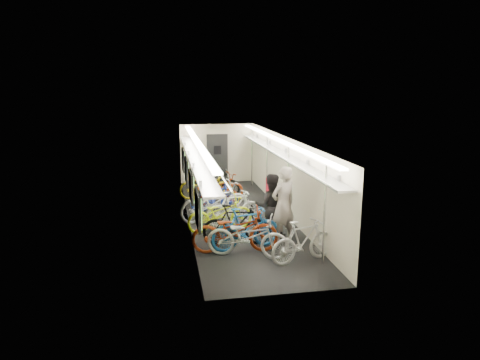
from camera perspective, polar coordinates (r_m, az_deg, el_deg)
name	(u,v)px	position (r m, az deg, el deg)	size (l,w,h in m)	color
train_car_shell	(223,160)	(13.27, -2.34, 2.69)	(10.00, 10.00, 10.00)	black
bicycle_0	(248,237)	(9.92, 1.02, -7.54)	(0.67, 1.93, 1.01)	#A5A6AA
bicycle_1	(246,228)	(10.38, 0.81, -6.45)	(0.50, 1.78, 1.07)	#1A589D
bicycle_2	(235,231)	(10.20, -0.66, -6.76)	(0.72, 2.06, 1.08)	maroon
bicycle_3	(237,225)	(10.68, -0.42, -5.98)	(0.49, 1.73, 1.04)	black
bicycle_4	(220,214)	(11.71, -2.66, -4.51)	(0.65, 1.85, 0.97)	#E4F817
bicycle_5	(234,208)	(12.16, -0.80, -3.77)	(0.47, 1.68, 1.01)	white
bicycle_6	(215,201)	(12.62, -3.41, -2.87)	(0.76, 2.18, 1.14)	#BCBBC0
bicycle_7	(215,198)	(13.45, -3.35, -2.38)	(0.44, 1.55, 0.93)	#1A2F9C
bicycle_8	(217,189)	(14.33, -3.06, -1.23)	(0.69, 1.98, 1.04)	#9D3711
bicycle_9	(216,183)	(15.20, -3.28, -0.42)	(0.49, 1.75, 1.05)	black
bicycle_10	(206,185)	(15.02, -4.55, -0.72)	(0.65, 1.87, 0.98)	gold
bicycle_11	(303,241)	(9.78, 8.40, -8.03)	(0.47, 1.65, 0.99)	#BCBCBE
passenger_near	(283,205)	(10.75, 5.80, -3.35)	(0.72, 0.47, 1.97)	gray
passenger_mid	(270,206)	(11.13, 4.09, -3.47)	(0.83, 0.64, 1.70)	black
backpack	(271,184)	(11.65, 4.18, -0.58)	(0.26, 0.14, 0.38)	red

